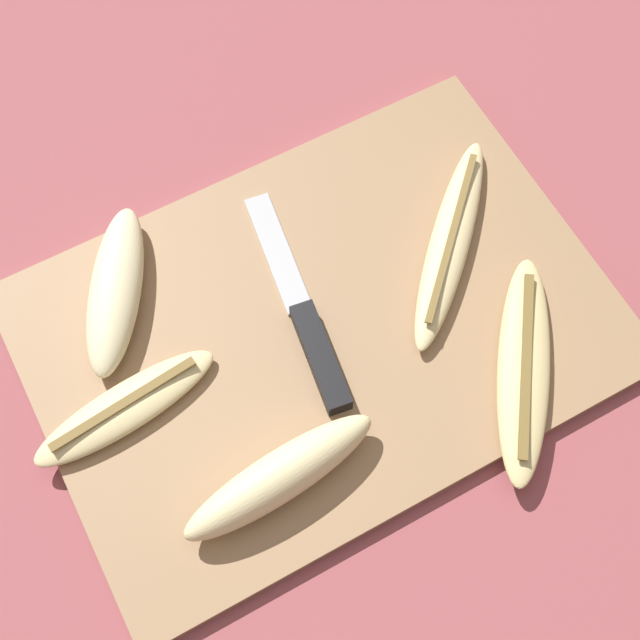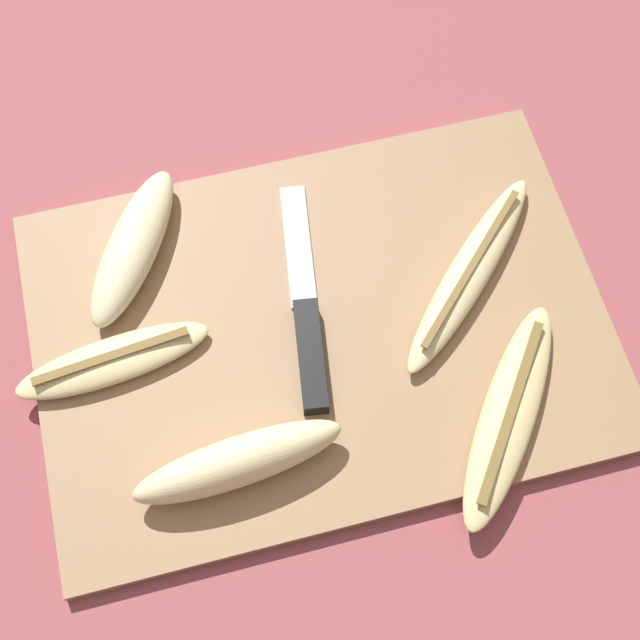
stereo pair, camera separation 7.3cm
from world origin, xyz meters
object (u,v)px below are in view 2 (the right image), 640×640
(banana_mellow_near, at_px, (113,360))
(banana_cream_curved, at_px, (133,247))
(banana_soft_right, at_px, (238,462))
(banana_ripe_center, at_px, (470,272))
(banana_spotted_left, at_px, (509,414))
(knife, at_px, (308,334))

(banana_mellow_near, bearing_deg, banana_cream_curved, 70.50)
(banana_soft_right, bearing_deg, banana_ripe_center, 27.07)
(banana_cream_curved, bearing_deg, banana_spotted_left, -39.74)
(knife, xyz_separation_m, banana_soft_right, (-0.08, -0.09, 0.01))
(banana_ripe_center, bearing_deg, banana_soft_right, -152.93)
(banana_spotted_left, height_order, banana_mellow_near, banana_spotted_left)
(banana_spotted_left, bearing_deg, knife, 142.17)
(knife, relative_size, banana_mellow_near, 1.30)
(banana_ripe_center, height_order, banana_cream_curved, banana_cream_curved)
(banana_ripe_center, relative_size, banana_mellow_near, 1.06)
(banana_mellow_near, height_order, banana_cream_curved, banana_cream_curved)
(knife, height_order, banana_spotted_left, banana_spotted_left)
(banana_ripe_center, bearing_deg, banana_cream_curved, 161.40)
(banana_mellow_near, bearing_deg, banana_ripe_center, 0.75)
(banana_mellow_near, bearing_deg, banana_soft_right, -53.74)
(banana_ripe_center, bearing_deg, knife, -172.03)
(banana_spotted_left, distance_m, banana_mellow_near, 0.32)
(knife, height_order, banana_ripe_center, banana_ripe_center)
(banana_ripe_center, distance_m, banana_mellow_near, 0.30)
(banana_soft_right, bearing_deg, banana_mellow_near, 126.26)
(banana_mellow_near, relative_size, banana_cream_curved, 1.06)
(knife, distance_m, banana_soft_right, 0.12)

